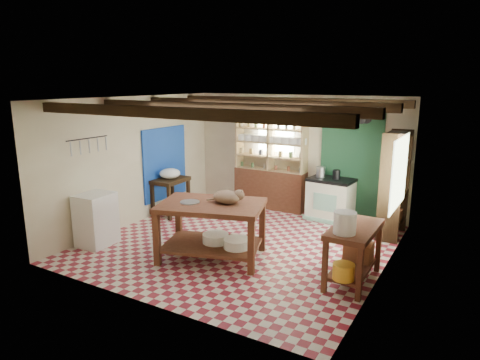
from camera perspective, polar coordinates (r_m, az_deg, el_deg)
The scene contains 30 objects.
floor at distance 7.89m, azimuth 0.08°, elevation -8.50°, with size 5.00×5.00×0.02m, color maroon.
ceiling at distance 7.34m, azimuth 0.09°, elevation 10.81°, with size 5.00×5.00×0.02m, color #4A4B50.
wall_back at distance 9.71m, azimuth 7.51°, elevation 3.53°, with size 5.00×0.04×2.60m, color beige.
wall_front at distance 5.56m, azimuth -12.98°, elevation -3.90°, with size 5.00×0.04×2.60m, color beige.
wall_left at distance 9.00m, azimuth -13.84°, elevation 2.51°, with size 0.04×5.00×2.60m, color beige.
wall_right at distance 6.65m, azimuth 19.07°, elevation -1.49°, with size 0.04×5.00×2.60m, color beige.
ceiling_beams at distance 7.35m, azimuth 0.09°, elevation 9.87°, with size 5.00×3.80×0.15m, color black.
blue_wall_patch at distance 9.67m, azimuth -9.97°, elevation 2.20°, with size 0.04×1.40×1.60m, color #1745B3.
green_wall_patch at distance 9.29m, azimuth 14.55°, elevation 2.48°, with size 1.30×0.04×2.30m, color #205132.
window_back at distance 9.84m, azimuth 4.83°, elevation 6.07°, with size 0.90×0.02×0.80m, color silver.
window_right at distance 7.60m, azimuth 20.49°, elevation 0.92°, with size 0.02×1.30×1.20m, color silver.
utensil_rail at distance 8.07m, azimuth -19.61°, elevation 4.41°, with size 0.06×0.90×0.28m, color black.
pot_rack at distance 8.77m, azimuth 14.14°, elevation 8.04°, with size 0.86×0.12×0.36m, color black.
shelving_unit at distance 9.80m, azimuth 4.07°, elevation 2.51°, with size 1.70×0.34×2.20m, color tan.
tall_rack at distance 8.48m, azimuth 19.90°, elevation -0.60°, with size 0.40×0.86×2.00m, color black.
work_table at distance 7.14m, azimuth -3.79°, elevation -6.75°, with size 1.67×1.11×0.95m, color brown.
stove at distance 9.25m, azimuth 11.97°, elevation -2.52°, with size 0.92×0.62×0.90m, color white.
prep_table at distance 9.53m, azimuth -9.21°, elevation -2.20°, with size 0.55×0.81×0.82m, color black.
white_cabinet at distance 8.11m, azimuth -18.64°, elevation -5.00°, with size 0.52×0.63×0.94m, color white.
right_counter at distance 6.54m, azimuth 14.86°, elevation -9.56°, with size 0.59×1.18×0.85m, color brown.
cat at distance 6.95m, azimuth -1.77°, elevation -2.28°, with size 0.47×0.36×0.21m, color #8D6C52.
steel_tray at distance 7.05m, azimuth -6.70°, elevation -2.94°, with size 0.32×0.32×0.02m, color #9B9CA2.
basin_large at distance 7.22m, azimuth -3.28°, elevation -7.74°, with size 0.44×0.44×0.15m, color white.
basin_small at distance 6.99m, azimuth -0.43°, elevation -8.44°, with size 0.43×0.43×0.15m, color white.
kettle_left at distance 9.22m, azimuth 10.71°, elevation 1.07°, with size 0.20×0.20×0.23m, color #9B9CA2.
kettle_right at distance 9.09m, azimuth 12.72°, elevation 0.70°, with size 0.15×0.15×0.19m, color black.
enamel_bowl at distance 9.41m, azimuth -9.33°, elevation 0.86°, with size 0.45×0.45×0.23m, color white.
white_bucket at distance 6.03m, azimuth 13.80°, elevation -5.56°, with size 0.31×0.31×0.31m, color white.
wicker_basket at distance 6.83m, azimuth 15.53°, elevation -9.13°, with size 0.40×0.32×0.28m, color #A06340.
yellow_tub at distance 6.17m, azimuth 13.64°, elevation -11.77°, with size 0.30×0.30×0.22m, color yellow.
Camera 1 is at (3.68, -6.35, 2.89)m, focal length 32.00 mm.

